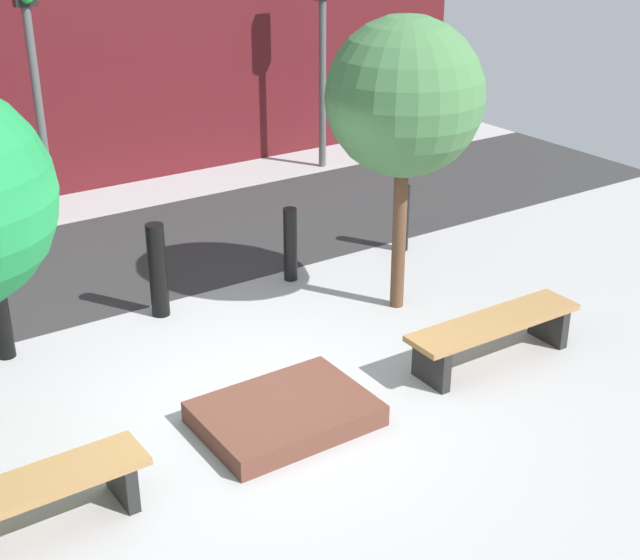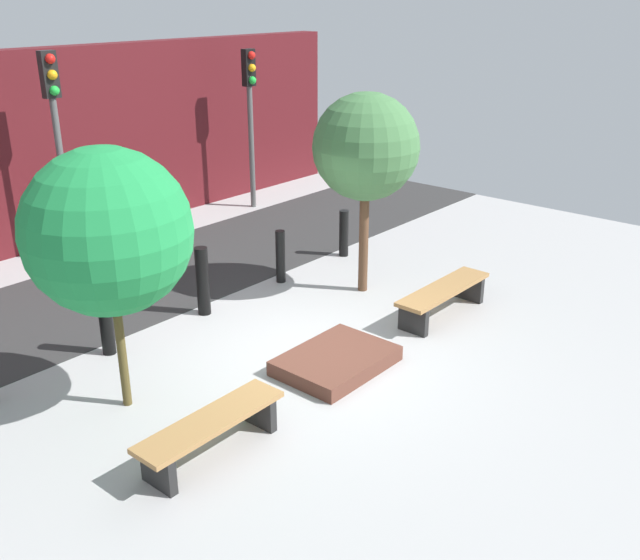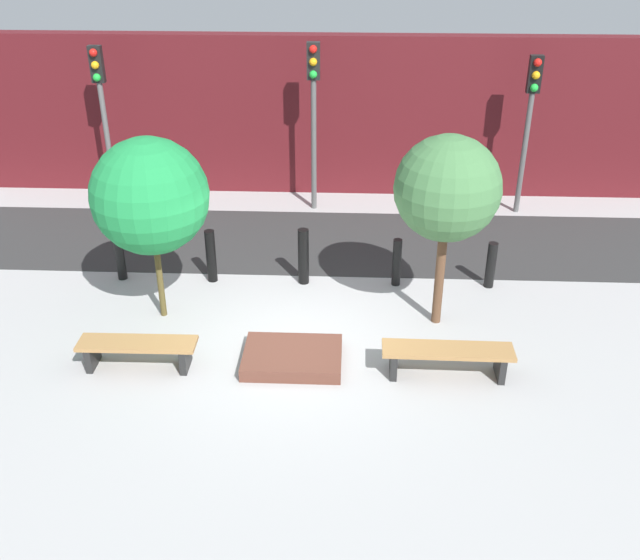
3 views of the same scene
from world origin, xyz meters
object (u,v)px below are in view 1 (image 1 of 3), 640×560
Objects in this scene: planter_bed at (285,414)px; bollard_center at (158,270)px; bench_right at (494,331)px; bench_left at (28,498)px; traffic_light_mid_east at (323,19)px; bollard_right at (290,244)px; bollard_left at (0,312)px; tree_behind_right_bench at (404,98)px; bollard_far_right at (402,218)px; traffic_light_mid_west at (30,36)px.

bollard_center is (0.00, 2.65, 0.44)m from planter_bed.
bench_left is at bearing -179.35° from bench_right.
bollard_center is at bearing -141.93° from traffic_light_mid_east.
bollard_right is (4.07, 2.85, 0.13)m from bench_left.
traffic_light_mid_east reaches higher than bollard_left.
bollard_left is 3.45m from bollard_right.
bench_right is 2.57m from tree_behind_right_bench.
planter_bed is 3.18m from bollard_right.
bollard_right is at bearing 180.00° from bollard_far_right.
bollard_far_right is (1.10, 1.29, -1.96)m from tree_behind_right_bench.
tree_behind_right_bench is 3.01× the size of bollard_center.
bollard_left is at bearing 77.02° from bench_left.
bench_right is 0.56× the size of traffic_light_mid_east.
bench_right is at bearing -4.87° from planter_bed.
traffic_light_mid_east is (4.68, -0.00, -0.15)m from traffic_light_mid_west.
tree_behind_right_bench is (0.00, 1.55, 2.06)m from bench_right.
bollard_left is 1.16× the size of bollard_far_right.
bollard_far_right is 0.25× the size of traffic_light_mid_east.
bollard_center is at bearing 151.12° from tree_behind_right_bench.
planter_bed is at bearing -126.55° from traffic_light_mid_east.
tree_behind_right_bench is at bearing 29.92° from planter_bed.
bench_left is 6.46m from bollard_far_right.
bench_left is 1.96× the size of bollard_right.
bench_left is 7.28m from traffic_light_mid_west.
bench_right reaches higher than bench_left.
planter_bed is at bearing -150.08° from tree_behind_right_bench.
bollard_right is 1.73m from bollard_far_right.
tree_behind_right_bench is 3.18× the size of bollard_left.
bench_right is 7.27m from traffic_light_mid_west.
bench_left is 0.92× the size of bench_right.
traffic_light_mid_west is (-1.73, 3.66, 2.12)m from bollard_right.
bollard_right is 4.57m from traffic_light_mid_west.
bollard_center is at bearing 0.00° from bollard_left.
tree_behind_right_bench is 0.93× the size of traffic_light_mid_east.
bench_left is at bearing -145.06° from bollard_right.
tree_behind_right_bench is at bearing -64.66° from traffic_light_mid_west.
bollard_far_right reaches higher than bench_left.
bollard_far_right reaches higher than bench_right.
bollard_right is (1.73, 0.00, -0.08)m from bollard_center.
tree_behind_right_bench is 3.26m from bollard_center.
bollard_center is (2.35, 2.85, 0.22)m from bench_left.
bench_right is 7.22m from traffic_light_mid_east.
bollard_center is 4.19m from traffic_light_mid_west.
bench_right is 1.92× the size of bollard_left.
traffic_light_mid_west is at bearing 64.77° from bollard_left.
bollard_center reaches higher than bollard_left.
planter_bed is 1.71× the size of bollard_far_right.
traffic_light_mid_east reaches higher than bench_right.
traffic_light_mid_east is (1.23, 3.66, 1.99)m from bollard_far_right.
bollard_right is 0.26× the size of traffic_light_mid_east.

